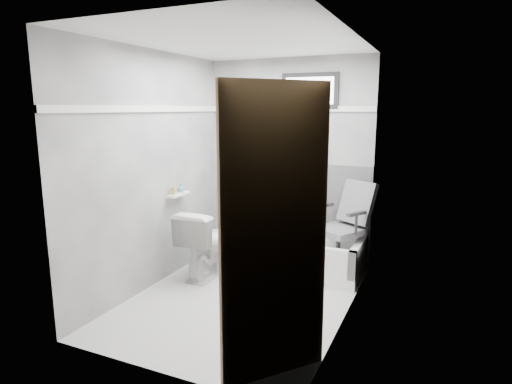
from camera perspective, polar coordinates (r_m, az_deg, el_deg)
The scene contains 19 objects.
floor at distance 4.30m, azimuth -1.96°, elevation -14.04°, with size 2.60×2.60×0.00m, color white.
ceiling at distance 3.94m, azimuth -2.20°, elevation 19.48°, with size 2.60×2.60×0.00m, color silver.
wall_back at distance 5.13m, azimuth 4.33°, elevation 4.06°, with size 2.00×0.02×2.40m, color slate.
wall_front at distance 2.85m, azimuth -13.61°, elevation -1.87°, with size 2.00×0.02×2.40m, color slate.
wall_left at distance 4.47m, azimuth -13.68°, elevation 2.73°, with size 0.02×2.60×2.40m, color slate.
wall_right at distance 3.62m, azimuth 12.29°, elevation 0.90°, with size 0.02×2.60×2.40m, color slate.
bathtub at distance 4.94m, azimuth 5.23°, elevation -8.05°, with size 1.50×0.70×0.42m, color white, non-canonical shape.
office_chair at distance 4.75m, azimuth 11.02°, elevation -4.22°, with size 0.54×0.54×0.94m, color slate, non-canonical shape.
toilet at distance 4.77m, azimuth -6.62°, elevation -6.74°, with size 0.42×0.76×0.74m, color white.
door at distance 2.47m, azimuth 5.44°, elevation -8.42°, with size 0.78×0.78×2.00m, color brown, non-canonical shape.
window at distance 5.00m, azimuth 7.18°, elevation 13.24°, with size 0.66×0.04×0.40m, color black, non-canonical shape.
backerboard at distance 5.11m, azimuth 6.87°, elevation -0.57°, with size 1.50×0.02×0.78m, color #4C4C4F.
trim_back at distance 5.08m, azimuth 4.38°, elevation 11.00°, with size 2.00×0.02×0.06m, color white.
trim_left at distance 4.42m, azimuth -13.92°, elevation 10.71°, with size 0.02×2.60×0.06m, color white.
pole at distance 4.89m, azimuth 4.59°, elevation 1.93°, with size 0.02×0.02×1.95m, color silver.
shelf at distance 4.76m, azimuth -10.27°, elevation -0.30°, with size 0.10×0.32×0.03m, color white.
soap_bottle_a at distance 4.69m, azimuth -10.94°, elevation 0.32°, with size 0.05×0.05×0.11m, color #9B8E4D.
soap_bottle_b at distance 4.80m, azimuth -9.99°, elevation 0.53°, with size 0.07×0.07×0.09m, color teal.
faucet at distance 5.29m, azimuth 2.08°, elevation -2.87°, with size 0.26×0.10×0.16m, color silver, non-canonical shape.
Camera 1 is at (1.71, -3.50, 1.82)m, focal length 30.00 mm.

